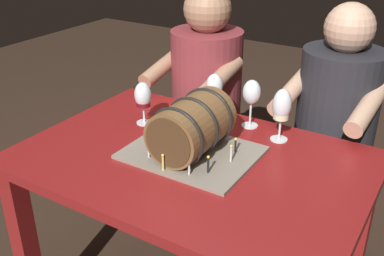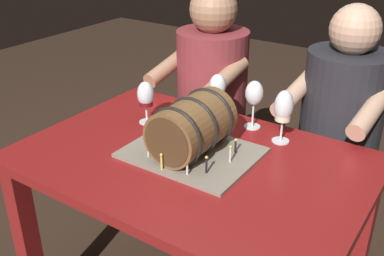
{
  "view_description": "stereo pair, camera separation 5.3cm",
  "coord_description": "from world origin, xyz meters",
  "px_view_note": "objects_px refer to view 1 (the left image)",
  "views": [
    {
      "loc": [
        0.71,
        -1.14,
        1.51
      ],
      "look_at": [
        -0.01,
        0.01,
        0.84
      ],
      "focal_mm": 42.4,
      "sensor_mm": 36.0,
      "label": 1
    },
    {
      "loc": [
        0.75,
        -1.12,
        1.51
      ],
      "look_at": [
        -0.01,
        0.01,
        0.84
      ],
      "focal_mm": 42.4,
      "sensor_mm": 36.0,
      "label": 2
    }
  ],
  "objects_px": {
    "wine_glass_white": "(282,107)",
    "barrel_cake": "(192,129)",
    "dining_table": "(192,188)",
    "wine_glass_red": "(143,97)",
    "wine_glass_empty": "(252,94)",
    "person_seated_right": "(330,153)",
    "person_seated_left": "(206,118)",
    "wine_glass_amber": "(214,88)"
  },
  "relations": [
    {
      "from": "wine_glass_empty",
      "to": "wine_glass_red",
      "type": "height_order",
      "value": "wine_glass_empty"
    },
    {
      "from": "wine_glass_amber",
      "to": "wine_glass_white",
      "type": "height_order",
      "value": "wine_glass_white"
    },
    {
      "from": "wine_glass_empty",
      "to": "person_seated_left",
      "type": "distance_m",
      "value": 0.58
    },
    {
      "from": "wine_glass_empty",
      "to": "person_seated_right",
      "type": "bearing_deg",
      "value": 51.38
    },
    {
      "from": "barrel_cake",
      "to": "person_seated_left",
      "type": "height_order",
      "value": "person_seated_left"
    },
    {
      "from": "barrel_cake",
      "to": "wine_glass_white",
      "type": "distance_m",
      "value": 0.34
    },
    {
      "from": "dining_table",
      "to": "wine_glass_red",
      "type": "distance_m",
      "value": 0.4
    },
    {
      "from": "barrel_cake",
      "to": "person_seated_right",
      "type": "xyz_separation_m",
      "value": [
        0.32,
        0.62,
        -0.29
      ]
    },
    {
      "from": "dining_table",
      "to": "wine_glass_empty",
      "type": "distance_m",
      "value": 0.42
    },
    {
      "from": "dining_table",
      "to": "person_seated_right",
      "type": "height_order",
      "value": "person_seated_right"
    },
    {
      "from": "dining_table",
      "to": "barrel_cake",
      "type": "relative_size",
      "value": 2.72
    },
    {
      "from": "wine_glass_amber",
      "to": "person_seated_left",
      "type": "height_order",
      "value": "person_seated_left"
    },
    {
      "from": "wine_glass_white",
      "to": "dining_table",
      "type": "bearing_deg",
      "value": -126.81
    },
    {
      "from": "wine_glass_red",
      "to": "person_seated_right",
      "type": "bearing_deg",
      "value": 39.54
    },
    {
      "from": "dining_table",
      "to": "barrel_cake",
      "type": "distance_m",
      "value": 0.22
    },
    {
      "from": "wine_glass_empty",
      "to": "person_seated_right",
      "type": "distance_m",
      "value": 0.52
    },
    {
      "from": "person_seated_left",
      "to": "person_seated_right",
      "type": "height_order",
      "value": "person_seated_left"
    },
    {
      "from": "wine_glass_white",
      "to": "person_seated_left",
      "type": "relative_size",
      "value": 0.16
    },
    {
      "from": "dining_table",
      "to": "barrel_cake",
      "type": "bearing_deg",
      "value": 123.02
    },
    {
      "from": "wine_glass_amber",
      "to": "barrel_cake",
      "type": "bearing_deg",
      "value": -74.16
    },
    {
      "from": "wine_glass_amber",
      "to": "wine_glass_red",
      "type": "distance_m",
      "value": 0.28
    },
    {
      "from": "wine_glass_empty",
      "to": "person_seated_left",
      "type": "relative_size",
      "value": 0.16
    },
    {
      "from": "person_seated_right",
      "to": "dining_table",
      "type": "bearing_deg",
      "value": -116.29
    },
    {
      "from": "wine_glass_red",
      "to": "person_seated_right",
      "type": "distance_m",
      "value": 0.85
    },
    {
      "from": "barrel_cake",
      "to": "dining_table",
      "type": "bearing_deg",
      "value": -56.98
    },
    {
      "from": "dining_table",
      "to": "wine_glass_amber",
      "type": "bearing_deg",
      "value": 106.73
    },
    {
      "from": "barrel_cake",
      "to": "wine_glass_amber",
      "type": "xyz_separation_m",
      "value": [
        -0.09,
        0.31,
        0.03
      ]
    },
    {
      "from": "wine_glass_empty",
      "to": "wine_glass_white",
      "type": "bearing_deg",
      "value": -19.36
    },
    {
      "from": "wine_glass_amber",
      "to": "person_seated_right",
      "type": "relative_size",
      "value": 0.15
    },
    {
      "from": "wine_glass_red",
      "to": "person_seated_right",
      "type": "relative_size",
      "value": 0.14
    },
    {
      "from": "wine_glass_empty",
      "to": "wine_glass_red",
      "type": "distance_m",
      "value": 0.41
    },
    {
      "from": "barrel_cake",
      "to": "person_seated_left",
      "type": "bearing_deg",
      "value": 116.14
    },
    {
      "from": "wine_glass_white",
      "to": "person_seated_left",
      "type": "distance_m",
      "value": 0.7
    },
    {
      "from": "barrel_cake",
      "to": "wine_glass_red",
      "type": "relative_size",
      "value": 2.54
    },
    {
      "from": "wine_glass_white",
      "to": "wine_glass_red",
      "type": "bearing_deg",
      "value": -163.94
    },
    {
      "from": "barrel_cake",
      "to": "wine_glass_white",
      "type": "height_order",
      "value": "barrel_cake"
    },
    {
      "from": "dining_table",
      "to": "wine_glass_red",
      "type": "height_order",
      "value": "wine_glass_red"
    },
    {
      "from": "person_seated_right",
      "to": "wine_glass_empty",
      "type": "bearing_deg",
      "value": -128.62
    },
    {
      "from": "wine_glass_white",
      "to": "barrel_cake",
      "type": "bearing_deg",
      "value": -129.66
    },
    {
      "from": "wine_glass_white",
      "to": "person_seated_right",
      "type": "xyz_separation_m",
      "value": [
        0.11,
        0.36,
        -0.32
      ]
    },
    {
      "from": "barrel_cake",
      "to": "person_seated_left",
      "type": "distance_m",
      "value": 0.74
    },
    {
      "from": "dining_table",
      "to": "wine_glass_empty",
      "type": "relative_size",
      "value": 6.21
    }
  ]
}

